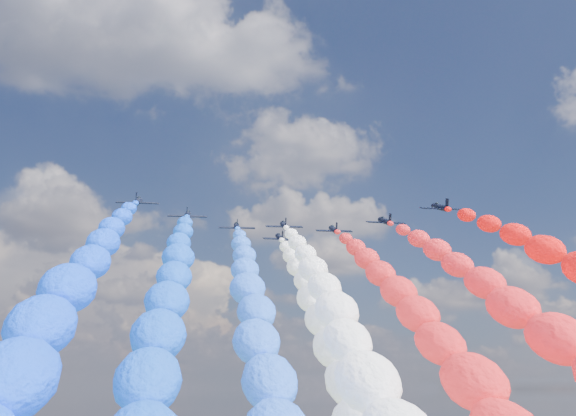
{
  "coord_description": "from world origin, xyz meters",
  "views": [
    {
      "loc": [
        -15.81,
        -130.72,
        70.55
      ],
      "look_at": [
        0.0,
        4.0,
        106.16
      ],
      "focal_mm": 43.13,
      "sensor_mm": 36.0,
      "label": 1
    }
  ],
  "objects": [
    {
      "name": "trail_4",
      "position": [
        0.37,
        -38.31,
        75.29
      ],
      "size": [
        7.28,
        121.94,
        62.11
      ],
      "primitive_type": null,
      "color": "white"
    },
    {
      "name": "jet_6",
      "position": [
        20.27,
        4.76,
        104.16
      ],
      "size": [
        8.1,
        10.83,
        5.59
      ],
      "primitive_type": null,
      "rotation": [
        0.33,
        0.0,
        0.03
      ],
      "color": "black"
    },
    {
      "name": "trail_3",
      "position": [
        -0.05,
        -50.68,
        75.29
      ],
      "size": [
        7.28,
        121.94,
        62.11
      ],
      "primitive_type": null,
      "color": "white"
    },
    {
      "name": "jet_3",
      "position": [
        -0.05,
        10.82,
        104.16
      ],
      "size": [
        7.92,
        10.7,
        5.59
      ],
      "primitive_type": null,
      "rotation": [
        0.33,
        0.0,
        -0.01
      ],
      "color": "black"
    },
    {
      "name": "jet_0",
      "position": [
        -29.03,
        -5.1,
        104.16
      ],
      "size": [
        8.0,
        10.76,
        5.59
      ],
      "primitive_type": null,
      "rotation": [
        0.33,
        0.0,
        0.02
      ],
      "color": "black"
    },
    {
      "name": "trail_0",
      "position": [
        -29.03,
        -66.61,
        75.29
      ],
      "size": [
        7.28,
        121.94,
        62.11
      ],
      "primitive_type": null,
      "color": "#0E44FD"
    },
    {
      "name": "trail_5",
      "position": [
        11.16,
        -47.85,
        75.29
      ],
      "size": [
        7.28,
        121.94,
        62.11
      ],
      "primitive_type": null,
      "color": "red"
    },
    {
      "name": "jet_4",
      "position": [
        0.37,
        23.19,
        104.16
      ],
      "size": [
        8.34,
        11.01,
        5.59
      ],
      "primitive_type": null,
      "rotation": [
        0.33,
        0.0,
        0.06
      ],
      "color": "black"
    },
    {
      "name": "trail_2",
      "position": [
        -9.95,
        -48.37,
        75.29
      ],
      "size": [
        7.28,
        121.94,
        62.11
      ],
      "primitive_type": null,
      "color": "blue"
    },
    {
      "name": "jet_5",
      "position": [
        11.16,
        13.66,
        104.16
      ],
      "size": [
        7.92,
        10.7,
        5.59
      ],
      "primitive_type": null,
      "rotation": [
        0.33,
        0.0,
        -0.01
      ],
      "color": "black"
    },
    {
      "name": "jet_1",
      "position": [
        -20.13,
        4.12,
        104.16
      ],
      "size": [
        7.78,
        10.6,
        5.59
      ],
      "primitive_type": null,
      "rotation": [
        0.33,
        0.0,
        -0.0
      ],
      "color": "black"
    },
    {
      "name": "jet_2",
      "position": [
        -9.95,
        13.13,
        104.16
      ],
      "size": [
        7.95,
        10.73,
        5.59
      ],
      "primitive_type": null,
      "rotation": [
        0.33,
        0.0,
        -0.02
      ],
      "color": "black"
    },
    {
      "name": "jet_7",
      "position": [
        27.93,
        -7.5,
        104.16
      ],
      "size": [
        7.92,
        10.71,
        5.59
      ],
      "primitive_type": null,
      "rotation": [
        0.33,
        0.0,
        0.01
      ],
      "color": "black"
    },
    {
      "name": "trail_6",
      "position": [
        20.27,
        -56.74,
        75.29
      ],
      "size": [
        7.28,
        121.94,
        62.11
      ],
      "primitive_type": null,
      "color": "red"
    },
    {
      "name": "trail_1",
      "position": [
        -20.13,
        -57.38,
        75.29
      ],
      "size": [
        7.28,
        121.94,
        62.11
      ],
      "primitive_type": null,
      "color": "blue"
    }
  ]
}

